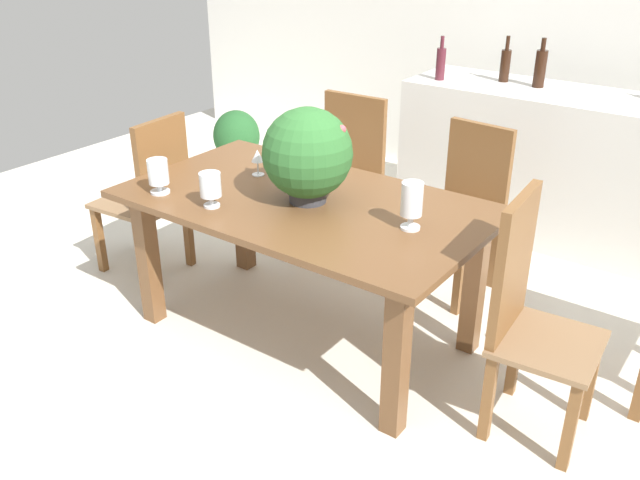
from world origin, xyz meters
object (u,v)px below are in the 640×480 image
dining_table (305,222)px  wine_glass (257,157)px  chair_head_end (152,192)px  wine_bottle_clear (441,63)px  chair_far_right (465,202)px  crystal_vase_left (412,201)px  wine_bottle_dark (505,64)px  crystal_vase_right (210,186)px  chair_foot_end (528,310)px  chair_far_left (347,169)px  kitchen_counter (551,166)px  wine_bottle_green (540,68)px  flower_centerpiece (308,154)px  crystal_vase_center_near (158,173)px  potted_plant_floor (237,141)px

dining_table → wine_glass: bearing=163.1°
chair_head_end → wine_bottle_clear: size_ratio=3.41×
chair_far_right → wine_glass: bearing=-128.1°
crystal_vase_left → wine_bottle_dark: 2.04m
wine_bottle_dark → crystal_vase_right: bearing=-100.8°
chair_far_right → chair_foot_end: bearing=-47.8°
chair_far_left → chair_head_end: size_ratio=1.02×
chair_head_end → crystal_vase_right: 0.95m
chair_foot_end → chair_head_end: (-2.26, 0.02, -0.03)m
kitchen_counter → wine_bottle_green: bearing=164.6°
wine_bottle_green → wine_bottle_clear: 0.63m
chair_far_right → flower_centerpiece: bearing=-105.9°
chair_far_left → chair_far_right: bearing=-1.6°
dining_table → wine_bottle_dark: size_ratio=5.97×
kitchen_counter → wine_bottle_dark: 0.73m
crystal_vase_center_near → wine_bottle_clear: wine_bottle_clear is taller
dining_table → wine_bottle_green: bearing=78.9°
chair_foot_end → wine_glass: bearing=81.0°
flower_centerpiece → crystal_vase_center_near: flower_centerpiece is taller
flower_centerpiece → wine_bottle_clear: 1.82m
crystal_vase_right → chair_foot_end: bearing=12.5°
chair_far_right → chair_far_left: size_ratio=0.95×
dining_table → chair_head_end: 1.13m
potted_plant_floor → chair_head_end: bearing=-64.1°
chair_foot_end → chair_far_left: size_ratio=1.05×
chair_head_end → wine_bottle_clear: wine_bottle_clear is taller
kitchen_counter → wine_bottle_clear: bearing=-170.0°
chair_far_right → kitchen_counter: bearing=86.0°
chair_far_right → chair_far_left: (-0.81, -0.00, 0.03)m
wine_bottle_clear → wine_glass: bearing=-96.0°
crystal_vase_right → wine_glass: size_ratio=1.21×
crystal_vase_left → wine_bottle_green: bearing=95.3°
chair_far_right → chair_far_left: 0.81m
potted_plant_floor → flower_centerpiece: bearing=-39.2°
flower_centerpiece → crystal_vase_left: size_ratio=2.11×
flower_centerpiece → wine_glass: (-0.42, 0.13, -0.14)m
crystal_vase_left → kitchen_counter: size_ratio=0.11×
crystal_vase_left → crystal_vase_center_near: size_ratio=1.25×
kitchen_counter → wine_bottle_clear: 1.00m
wine_glass → wine_bottle_clear: wine_bottle_clear is taller
crystal_vase_left → wine_bottle_green: 1.99m
chair_head_end → crystal_vase_left: chair_head_end is taller
chair_foot_end → crystal_vase_left: size_ratio=4.86×
dining_table → chair_foot_end: size_ratio=1.70×
kitchen_counter → wine_bottle_green: wine_bottle_green is taller
chair_foot_end → kitchen_counter: bearing=12.1°
chair_far_left → wine_bottle_clear: wine_bottle_clear is taller
crystal_vase_right → wine_bottle_clear: 2.13m
kitchen_counter → chair_foot_end: bearing=-73.7°
chair_head_end → crystal_vase_right: bearing=63.8°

